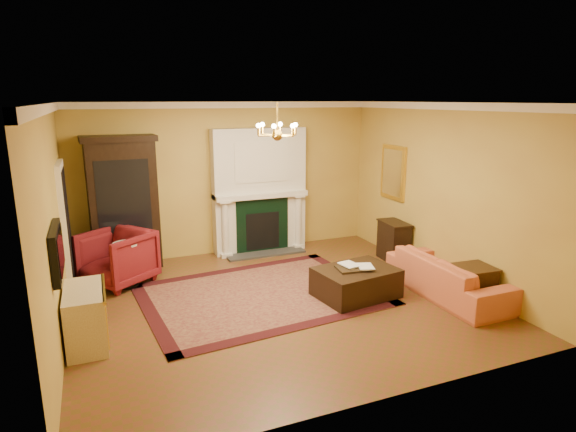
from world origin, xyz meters
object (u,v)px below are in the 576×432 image
coral_sofa (448,269)px  pedestal_table (127,261)px  commode (86,317)px  end_table (474,286)px  china_cabinet (124,206)px  wingback_armchair (117,255)px  console_table (394,242)px  leather_ottoman (356,282)px

coral_sofa → pedestal_table: bearing=64.0°
pedestal_table → commode: (-0.64, -1.82, -0.07)m
commode → end_table: bearing=-9.0°
china_cabinet → wingback_armchair: china_cabinet is taller
console_table → leather_ottoman: (-1.58, -1.29, -0.13)m
end_table → console_table: 2.21m
wingback_armchair → commode: (-0.50, -2.02, -0.14)m
console_table → wingback_armchair: bearing=176.5°
coral_sofa → console_table: coral_sofa is taller
china_cabinet → leather_ottoman: (3.23, -2.79, -0.92)m
pedestal_table → end_table: size_ratio=1.33×
china_cabinet → leather_ottoman: 4.36m
pedestal_table → commode: 1.93m
commode → end_table: size_ratio=1.73×
commode → console_table: (5.51, 1.31, -0.00)m
china_cabinet → pedestal_table: 1.23m
pedestal_table → end_table: bearing=-29.4°
coral_sofa → console_table: 1.78m
wingback_armchair → commode: size_ratio=1.02×
china_cabinet → console_table: size_ratio=3.18×
pedestal_table → leather_ottoman: 3.76m
end_table → leather_ottoman: size_ratio=0.47×
wingback_armchair → coral_sofa: bearing=26.0°
china_cabinet → pedestal_table: size_ratio=3.05×
end_table → console_table: console_table is taller
wingback_armchair → end_table: 5.75m
china_cabinet → leather_ottoman: china_cabinet is taller
commode → leather_ottoman: size_ratio=0.82×
commode → coral_sofa: size_ratio=0.45×
wingback_armchair → coral_sofa: 5.42m
console_table → leather_ottoman: bearing=-136.1°
coral_sofa → end_table: 0.48m
wingback_armchair → end_table: (4.95, -2.92, -0.22)m
commode → console_table: bearing=13.8°
end_table → wingback_armchair: bearing=149.4°
coral_sofa → china_cabinet: bearing=54.6°
pedestal_table → console_table: size_ratio=1.04×
pedestal_table → console_table: (4.87, -0.51, -0.08)m
wingback_armchair → leather_ottoman: bearing=23.0°
coral_sofa → leather_ottoman: coral_sofa is taller
wingback_armchair → pedestal_table: bearing=-3.4°
coral_sofa → commode: bearing=85.0°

